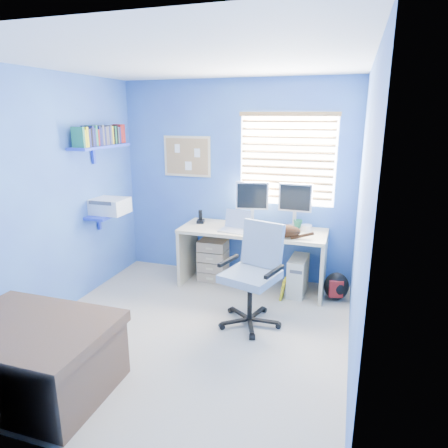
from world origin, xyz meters
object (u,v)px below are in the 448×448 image
(tower_pc, at_px, (298,275))
(office_chair, at_px, (253,287))
(laptop, at_px, (234,222))
(desk, at_px, (252,258))
(cat, at_px, (283,231))

(tower_pc, relative_size, office_chair, 0.44)
(laptop, xyz_separation_m, office_chair, (0.41, -0.72, -0.47))
(desk, bearing_deg, cat, -25.89)
(cat, bearing_deg, laptop, 179.99)
(desk, relative_size, office_chair, 1.70)
(laptop, bearing_deg, cat, 3.17)
(desk, bearing_deg, office_chair, -75.85)
(desk, xyz_separation_m, tower_pc, (0.57, -0.03, -0.14))
(cat, distance_m, tower_pc, 0.63)
(laptop, height_order, tower_pc, laptop)
(tower_pc, bearing_deg, laptop, -168.48)
(cat, height_order, office_chair, office_chair)
(desk, distance_m, tower_pc, 0.59)
(tower_pc, bearing_deg, cat, -134.02)
(desk, bearing_deg, tower_pc, -3.01)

